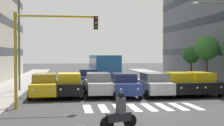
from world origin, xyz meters
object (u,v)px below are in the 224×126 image
object	(u,v)px
car_2	(154,84)
car_4	(98,84)
car_1	(178,84)
car_0	(200,83)
street_tree_2	(207,48)
motorcycle_with_rider	(119,114)
car_row2_0	(88,78)
traffic_light_gantry	(40,43)
bus_behind_traffic	(103,65)
street_lamp_right	(25,32)
car_6	(45,85)
street_tree_3	(191,55)
car_5	(69,85)
car_3	(124,85)

from	to	relation	value
car_2	car_4	xyz separation A→B (m)	(4.12, -0.50, 0.00)
car_1	car_0	bearing A→B (deg)	-176.17
car_2	street_tree_2	size ratio (longest dim) A/B	0.93
car_2	motorcycle_with_rider	xyz separation A→B (m)	(4.28, 10.07, -0.24)
car_row2_0	traffic_light_gantry	world-z (taller)	traffic_light_gantry
car_4	bus_behind_traffic	world-z (taller)	bus_behind_traffic
street_lamp_right	car_6	bearing A→B (deg)	115.79
car_2	street_tree_2	bearing A→B (deg)	-138.01
bus_behind_traffic	street_tree_2	size ratio (longest dim) A/B	2.19
car_0	bus_behind_traffic	xyz separation A→B (m)	(6.05, -12.94, 0.97)
traffic_light_gantry	street_tree_3	size ratio (longest dim) A/B	1.43
car_4	traffic_light_gantry	world-z (taller)	traffic_light_gantry
car_0	car_2	distance (m)	3.74
street_tree_3	street_lamp_right	bearing A→B (deg)	23.28
car_4	car_5	distance (m)	2.15
street_tree_3	car_4	bearing A→B (deg)	43.31
car_5	traffic_light_gantry	distance (m)	5.76
car_5	car_row2_0	distance (m)	6.73
car_1	car_4	xyz separation A→B (m)	(6.03, -0.32, 0.00)
car_4	motorcycle_with_rider	xyz separation A→B (m)	(0.16, 10.56, -0.24)
car_5	car_6	size ratio (longest dim) A/B	1.00
car_6	motorcycle_with_rider	xyz separation A→B (m)	(-3.73, 10.33, -0.24)
car_row2_0	bus_behind_traffic	size ratio (longest dim) A/B	0.42
car_3	car_row2_0	bearing A→B (deg)	-72.63
car_row2_0	motorcycle_with_rider	bearing A→B (deg)	90.71
car_5	street_tree_2	world-z (taller)	street_tree_2
bus_behind_traffic	car_6	bearing A→B (deg)	66.33
car_2	bus_behind_traffic	size ratio (longest dim) A/B	0.42
car_2	street_tree_3	bearing A→B (deg)	-123.15
car_5	car_row2_0	world-z (taller)	same
car_3	motorcycle_with_rider	world-z (taller)	car_3
motorcycle_with_rider	street_tree_2	bearing A→B (deg)	-124.52
car_6	motorcycle_with_rider	bearing A→B (deg)	109.87
bus_behind_traffic	street_tree_2	world-z (taller)	street_tree_2
car_row2_0	motorcycle_with_rider	distance (m)	16.97
car_4	street_lamp_right	size ratio (longest dim) A/B	0.57
car_6	street_tree_2	bearing A→B (deg)	-158.19
street_tree_2	street_lamp_right	bearing A→B (deg)	7.73
bus_behind_traffic	street_tree_2	xyz separation A→B (m)	(-9.26, 6.99, 1.87)
motorcycle_with_rider	traffic_light_gantry	bearing A→B (deg)	-57.63
car_3	street_tree_3	bearing A→B (deg)	-130.51
street_lamp_right	street_tree_2	xyz separation A→B (m)	(-16.75, -2.27, -1.20)
car_5	car_row2_0	bearing A→B (deg)	-105.31
car_0	car_6	bearing A→B (deg)	0.18
car_3	bus_behind_traffic	world-z (taller)	bus_behind_traffic
motorcycle_with_rider	street_tree_2	distance (m)	20.04
traffic_light_gantry	car_row2_0	bearing A→B (deg)	-106.99
car_row2_0	street_lamp_right	size ratio (longest dim) A/B	0.57
car_0	car_row2_0	bearing A→B (deg)	-38.76
car_2	car_4	world-z (taller)	same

